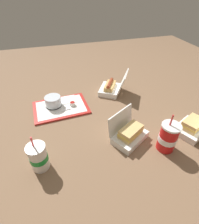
{
  "coord_description": "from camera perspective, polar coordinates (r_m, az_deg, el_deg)",
  "views": [
    {
      "loc": [
        0.28,
        0.84,
        0.74
      ],
      "look_at": [
        0.03,
        -0.0,
        0.05
      ],
      "focal_mm": 28.0,
      "sensor_mm": 36.0,
      "label": 1
    }
  ],
  "objects": [
    {
      "name": "ketchup_cup",
      "position": [
        1.24,
        -8.81,
        2.73
      ],
      "size": [
        0.04,
        0.04,
        0.02
      ],
      "color": "white",
      "rests_on": "food_tray"
    },
    {
      "name": "soda_cup_left",
      "position": [
        0.97,
        21.44,
        -7.7
      ],
      "size": [
        0.1,
        0.1,
        0.22
      ],
      "color": "red",
      "rests_on": "ground_plane"
    },
    {
      "name": "soda_cup_front",
      "position": [
        0.89,
        -19.28,
        -13.73
      ],
      "size": [
        0.09,
        0.09,
        0.2
      ],
      "color": "white",
      "rests_on": "ground_plane"
    },
    {
      "name": "cake_container",
      "position": [
        1.26,
        -14.89,
        3.29
      ],
      "size": [
        0.11,
        0.11,
        0.07
      ],
      "color": "black",
      "rests_on": "food_tray"
    },
    {
      "name": "clamshell_sandwich_front",
      "position": [
        1.15,
        28.27,
        -4.39
      ],
      "size": [
        0.23,
        0.22,
        0.18
      ],
      "color": "white",
      "rests_on": "ground_plane"
    },
    {
      "name": "ground_plane",
      "position": [
        1.15,
        1.59,
        -1.78
      ],
      "size": [
        3.2,
        3.2,
        0.0
      ],
      "primitive_type": "plane",
      "color": "brown"
    },
    {
      "name": "food_tray",
      "position": [
        1.26,
        -12.5,
        1.45
      ],
      "size": [
        0.39,
        0.28,
        0.01
      ],
      "color": "red",
      "rests_on": "ground_plane"
    },
    {
      "name": "clamshell_sandwich_right",
      "position": [
        0.99,
        9.65,
        -7.01
      ],
      "size": [
        0.24,
        0.23,
        0.16
      ],
      "color": "white",
      "rests_on": "ground_plane"
    },
    {
      "name": "napkin_stack",
      "position": [
        1.31,
        -9.97,
        4.05
      ],
      "size": [
        0.1,
        0.1,
        0.0
      ],
      "primitive_type": "cube",
      "rotation": [
        0.0,
        0.0,
        0.03
      ],
      "color": "white",
      "rests_on": "food_tray"
    },
    {
      "name": "plastic_fork",
      "position": [
        1.21,
        -11.98,
        0.42
      ],
      "size": [
        0.11,
        0.03,
        0.0
      ],
      "primitive_type": "cube",
      "rotation": [
        0.0,
        0.0,
        0.21
      ],
      "color": "white",
      "rests_on": "food_tray"
    },
    {
      "name": "clamshell_hotdog_corner",
      "position": [
        1.39,
        3.88,
        7.92
      ],
      "size": [
        0.27,
        0.26,
        0.18
      ],
      "color": "white",
      "rests_on": "ground_plane"
    }
  ]
}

